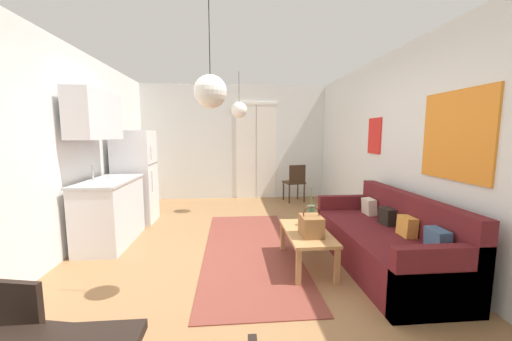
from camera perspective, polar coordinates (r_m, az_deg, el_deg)
ground_plane at (r=3.63m, az=-3.10°, el=-18.38°), size 4.86×7.70×0.10m
wall_back at (r=6.87m, az=-3.97°, el=5.50°), size 4.46×0.13×2.65m
wall_right at (r=3.99m, az=29.91°, el=3.53°), size 0.12×7.30×2.65m
wall_left at (r=3.89m, az=-37.39°, el=2.93°), size 0.12×7.30×2.65m
area_rug at (r=3.97m, az=-1.12°, el=-15.17°), size 1.18×3.04×0.01m
couch at (r=3.72m, az=24.28°, el=-12.88°), size 0.83×2.03×0.84m
coffee_table at (r=3.46m, az=9.99°, el=-12.53°), size 0.48×0.96×0.41m
bamboo_vase at (r=3.61m, az=10.76°, el=-8.69°), size 0.09×0.09×0.47m
handbag at (r=3.27m, az=10.78°, el=-10.60°), size 0.22×0.29×0.33m
refrigerator at (r=5.38m, az=-22.64°, el=-1.15°), size 0.63×0.61×1.58m
kitchen_counter at (r=4.47m, az=-27.35°, el=-2.82°), size 0.59×1.19×2.08m
accent_chair at (r=6.54m, az=7.70°, el=-2.01°), size 0.49×0.48×0.84m
pendant_lamp_near at (r=2.52m, az=-8.98°, el=15.11°), size 0.28×0.28×0.92m
pendant_lamp_far at (r=5.45m, az=-3.34°, el=11.82°), size 0.30×0.30×0.84m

